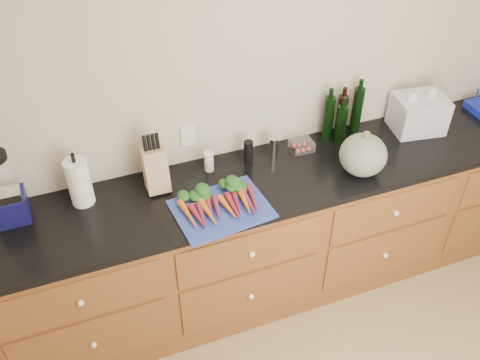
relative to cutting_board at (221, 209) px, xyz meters
name	(u,v)px	position (x,y,z in m)	size (l,w,h in m)	color
wall_back	(285,86)	(0.56, 0.48, 0.35)	(4.10, 0.05, 2.60)	beige
cabinets	(299,229)	(0.56, 0.16, -0.50)	(3.60, 0.64, 0.90)	brown
countertop	(304,171)	(0.56, 0.16, -0.03)	(3.64, 0.62, 0.04)	black
cutting_board	(221,209)	(0.00, 0.00, 0.00)	(0.48, 0.37, 0.01)	#263C9B
carrots	(219,200)	(0.00, 0.04, 0.03)	(0.39, 0.29, 0.06)	orange
squash	(363,155)	(0.84, 0.02, 0.11)	(0.26, 0.26, 0.24)	#596958
blender_appliance	(5,192)	(-1.01, 0.32, 0.17)	(0.16, 0.16, 0.41)	#100F46
paper_towel	(79,182)	(-0.66, 0.32, 0.13)	(0.12, 0.12, 0.27)	white
knife_block	(155,169)	(-0.27, 0.30, 0.12)	(0.12, 0.12, 0.25)	tan
grinder_salt	(209,162)	(0.05, 0.34, 0.05)	(0.05, 0.05, 0.12)	white
grinder_pepper	(248,151)	(0.28, 0.34, 0.06)	(0.05, 0.05, 0.14)	black
canister_chrome	(274,147)	(0.44, 0.34, 0.05)	(0.05, 0.05, 0.12)	silver
tomato_box	(302,145)	(0.62, 0.33, 0.02)	(0.13, 0.11, 0.06)	white
bottles	(342,117)	(0.90, 0.37, 0.14)	(0.26, 0.13, 0.31)	black
grocery_bag	(418,113)	(1.39, 0.28, 0.10)	(0.30, 0.24, 0.22)	silver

